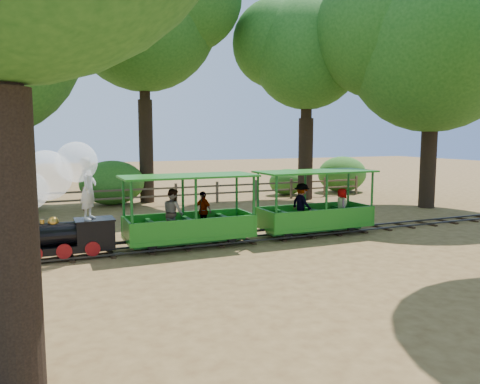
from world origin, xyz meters
name	(u,v)px	position (x,y,z in m)	size (l,w,h in m)	color
ground	(277,238)	(0.00, 0.00, 0.00)	(90.00, 90.00, 0.00)	#9F7B44
track	(277,236)	(0.00, 0.00, 0.07)	(22.00, 1.00, 0.10)	#3F3D3A
locomotive	(57,192)	(-6.27, 0.07, 1.72)	(2.67, 1.26, 3.07)	black
carriage_front	(188,219)	(-2.86, 0.01, 0.82)	(3.76, 1.54, 1.96)	#1F781A
carriage_rear	(315,209)	(1.32, 0.00, 0.82)	(3.76, 1.54, 1.96)	#1F781A
oak_nc	(142,8)	(-2.03, 9.59, 8.94)	(8.58, 7.55, 12.03)	#2D2116
oak_ne	(306,48)	(5.47, 7.57, 7.35)	(6.72, 5.92, 9.79)	#2D2116
oak_e	(432,36)	(8.96, 3.10, 7.36)	(9.21, 8.11, 10.66)	#2D2116
fence	(197,192)	(0.00, 8.00, 0.58)	(18.10, 0.10, 1.00)	brown
shrub_west	(16,190)	(-7.62, 9.30, 0.86)	(2.48, 1.91, 1.72)	#2D6B1E
shrub_mid_w	(112,183)	(-3.64, 9.30, 1.01)	(2.93, 2.26, 2.03)	#2D6B1E
shrub_mid_e	(287,182)	(5.48, 9.30, 0.70)	(2.01, 1.55, 1.39)	#2D6B1E
shrub_east	(342,174)	(9.00, 9.30, 1.00)	(2.88, 2.22, 2.00)	#2D6B1E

